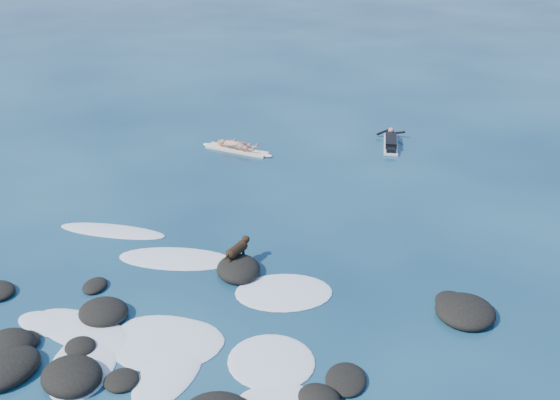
% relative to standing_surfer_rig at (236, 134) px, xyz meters
% --- Properties ---
extents(ground, '(160.00, 160.00, 0.00)m').
position_rel_standing_surfer_rig_xyz_m(ground, '(2.10, -9.50, -0.70)').
color(ground, '#0A2642').
rests_on(ground, ground).
extents(reef_rocks, '(15.31, 7.81, 0.54)m').
position_rel_standing_surfer_rig_xyz_m(reef_rocks, '(1.89, -11.91, -0.59)').
color(reef_rocks, black).
rests_on(reef_rocks, ground).
extents(breaking_foam, '(12.07, 7.65, 0.12)m').
position_rel_standing_surfer_rig_xyz_m(breaking_foam, '(3.56, -11.28, -0.69)').
color(breaking_foam, white).
rests_on(breaking_foam, ground).
extents(standing_surfer_rig, '(3.13, 0.94, 1.78)m').
position_rel_standing_surfer_rig_xyz_m(standing_surfer_rig, '(0.00, 0.00, 0.00)').
color(standing_surfer_rig, '#FEEACB').
rests_on(standing_surfer_rig, ground).
extents(paddling_surfer_rig, '(1.18, 2.67, 0.46)m').
position_rel_standing_surfer_rig_xyz_m(paddling_surfer_rig, '(5.74, 2.41, -0.55)').
color(paddling_surfer_rig, silver).
rests_on(paddling_surfer_rig, ground).
extents(dog, '(0.49, 1.17, 0.75)m').
position_rel_standing_surfer_rig_xyz_m(dog, '(2.98, -7.94, -0.20)').
color(dog, black).
rests_on(dog, ground).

